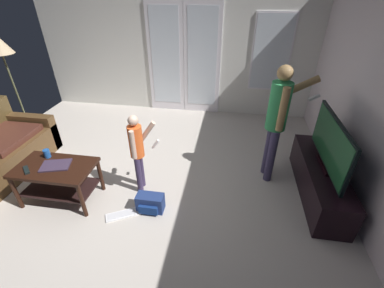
# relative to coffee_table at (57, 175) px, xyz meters

# --- Properties ---
(ground_plane) EXTENTS (5.60, 5.51, 0.02)m
(ground_plane) POSITION_rel_coffee_table_xyz_m (0.86, 0.30, -0.38)
(ground_plane) COLOR #B8AEA4
(wall_back_with_doors) EXTENTS (5.60, 0.09, 2.68)m
(wall_back_with_doors) POSITION_rel_coffee_table_xyz_m (0.94, 3.02, 0.93)
(wall_back_with_doors) COLOR silver
(wall_back_with_doors) RESTS_ON ground_plane
(coffee_table) EXTENTS (0.93, 0.55, 0.52)m
(coffee_table) POSITION_rel_coffee_table_xyz_m (0.00, 0.00, 0.00)
(coffee_table) COLOR black
(coffee_table) RESTS_ON ground_plane
(tv_stand) EXTENTS (0.42, 1.56, 0.45)m
(tv_stand) POSITION_rel_coffee_table_xyz_m (3.28, 0.62, -0.15)
(tv_stand) COLOR black
(tv_stand) RESTS_ON ground_plane
(flat_screen_tv) EXTENTS (0.08, 1.24, 0.63)m
(flat_screen_tv) POSITION_rel_coffee_table_xyz_m (3.28, 0.63, 0.40)
(flat_screen_tv) COLOR black
(flat_screen_tv) RESTS_ON tv_stand
(person_adult) EXTENTS (0.66, 0.49, 1.61)m
(person_adult) POSITION_rel_coffee_table_xyz_m (2.66, 0.90, 0.59)
(person_adult) COLOR #3D3657
(person_adult) RESTS_ON ground_plane
(person_child) EXTENTS (0.34, 0.31, 1.10)m
(person_child) POSITION_rel_coffee_table_xyz_m (0.95, 0.35, 0.28)
(person_child) COLOR #392D4C
(person_child) RESTS_ON ground_plane
(floor_lamp) EXTENTS (0.38, 0.38, 1.75)m
(floor_lamp) POSITION_rel_coffee_table_xyz_m (-1.57, 1.46, 1.16)
(floor_lamp) COLOR #2C3526
(floor_lamp) RESTS_ON ground_plane
(backpack) EXTENTS (0.33, 0.20, 0.23)m
(backpack) POSITION_rel_coffee_table_xyz_m (1.18, -0.02, -0.26)
(backpack) COLOR navy
(backpack) RESTS_ON ground_plane
(loose_keyboard) EXTENTS (0.45, 0.32, 0.02)m
(loose_keyboard) POSITION_rel_coffee_table_xyz_m (0.89, -0.15, -0.36)
(loose_keyboard) COLOR white
(loose_keyboard) RESTS_ON ground_plane
(laptop_closed) EXTENTS (0.38, 0.32, 0.02)m
(laptop_closed) POSITION_rel_coffee_table_xyz_m (0.02, 0.01, 0.15)
(laptop_closed) COLOR #392C3F
(laptop_closed) RESTS_ON coffee_table
(cup_near_edge) EXTENTS (0.08, 0.08, 0.11)m
(cup_near_edge) POSITION_rel_coffee_table_xyz_m (-0.19, 0.17, 0.20)
(cup_near_edge) COLOR #1D4E98
(cup_near_edge) RESTS_ON coffee_table
(tv_remote_black) EXTENTS (0.16, 0.15, 0.02)m
(tv_remote_black) POSITION_rel_coffee_table_xyz_m (-0.27, -0.13, 0.15)
(tv_remote_black) COLOR black
(tv_remote_black) RESTS_ON coffee_table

